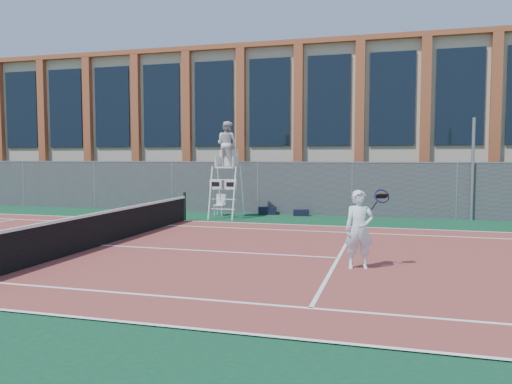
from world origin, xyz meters
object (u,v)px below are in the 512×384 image
(steel_pole, at_px, (473,169))
(plastic_chair, at_px, (220,203))
(tennis_player, at_px, (359,229))
(umpire_chair, at_px, (227,147))

(steel_pole, distance_m, plastic_chair, 9.99)
(plastic_chair, relative_size, tennis_player, 0.52)
(steel_pole, xyz_separation_m, plastic_chair, (-9.84, -1.02, -1.44))
(steel_pole, relative_size, umpire_chair, 1.01)
(steel_pole, distance_m, tennis_player, 10.42)
(plastic_chair, bearing_deg, steel_pole, 5.92)
(steel_pole, height_order, plastic_chair, steel_pole)
(umpire_chair, xyz_separation_m, plastic_chair, (-0.51, 0.63, -2.32))
(steel_pole, relative_size, tennis_player, 2.29)
(umpire_chair, relative_size, tennis_player, 2.28)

